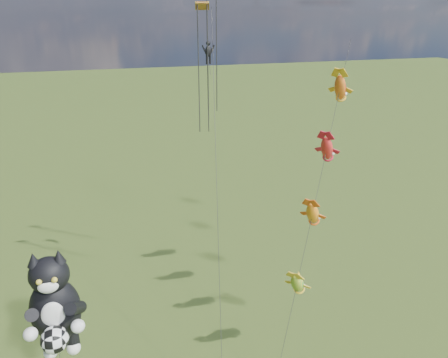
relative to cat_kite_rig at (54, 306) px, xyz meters
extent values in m
ellipsoid|color=black|center=(0.00, 0.21, -0.42)|extent=(3.08, 2.81, 3.68)
ellipsoid|color=black|center=(0.00, 0.09, 1.77)|extent=(2.44, 2.33, 1.86)
cone|color=black|center=(-0.57, 0.09, 2.74)|extent=(0.82, 0.82, 0.69)
cone|color=black|center=(0.58, 0.09, 2.74)|extent=(0.82, 0.82, 0.69)
ellipsoid|color=white|center=(0.00, -0.65, 1.59)|extent=(1.07, 0.78, 0.67)
ellipsoid|color=white|center=(0.00, -0.65, -0.07)|extent=(1.23, 0.80, 1.52)
sphere|color=gold|center=(-0.34, -0.73, 1.97)|extent=(0.28, 0.28, 0.28)
sphere|color=gold|center=(0.35, -0.73, 1.97)|extent=(0.28, 0.28, 0.28)
sphere|color=white|center=(-1.09, -1.00, -0.71)|extent=(0.69, 0.69, 0.69)
sphere|color=white|center=(1.09, -1.00, -0.71)|extent=(0.69, 0.69, 0.69)
sphere|color=white|center=(-0.57, 0.04, -2.89)|extent=(0.74, 0.74, 0.74)
sphere|color=white|center=(0.58, 0.04, -2.89)|extent=(0.74, 0.74, 0.74)
sphere|color=white|center=(0.00, -1.34, -0.99)|extent=(1.34, 1.34, 1.34)
cylinder|color=black|center=(16.67, 5.04, 1.49)|extent=(10.12, 12.22, 20.24)
ellipsoid|color=green|center=(14.45, 2.36, -2.96)|extent=(2.00, 2.18, 2.43)
ellipsoid|color=#F2AE19|center=(16.33, 4.64, 0.82)|extent=(2.00, 2.18, 2.43)
ellipsoid|color=red|center=(18.21, 6.91, 4.59)|extent=(2.00, 2.18, 2.43)
ellipsoid|color=red|center=(20.10, 9.19, 8.36)|extent=(2.00, 2.18, 2.43)
cylinder|color=black|center=(10.16, 6.84, 2.60)|extent=(3.56, 16.73, 22.46)
cube|color=#398F21|center=(10.57, 12.33, 13.91)|extent=(1.08, 0.80, 0.56)
cylinder|color=black|center=(10.23, 12.33, 9.33)|extent=(0.08, 0.08, 9.18)
cylinder|color=black|center=(10.91, 12.33, 9.33)|extent=(0.08, 0.08, 9.18)
cylinder|color=black|center=(11.57, 15.18, 10.11)|extent=(0.08, 0.08, 8.97)
cylinder|color=black|center=(12.28, 15.18, 10.11)|extent=(0.08, 0.08, 8.97)
camera|label=1|loc=(3.61, -19.50, 14.13)|focal=35.00mm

